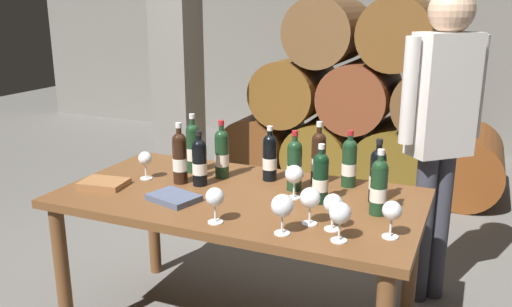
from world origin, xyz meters
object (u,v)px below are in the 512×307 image
at_px(wine_bottle_4, 379,186).
at_px(wine_bottle_10, 193,147).
at_px(wine_glass_5, 340,214).
at_px(leather_ledger, 104,183).
at_px(wine_bottle_6, 294,164).
at_px(wine_bottle_7, 321,177).
at_px(dining_table, 240,212).
at_px(wine_glass_7, 392,212).
at_px(wine_bottle_5, 180,157).
at_px(wine_bottle_9, 378,175).
at_px(wine_glass_4, 145,160).
at_px(tasting_notebook, 174,198).
at_px(wine_glass_1, 215,198).
at_px(wine_bottle_8, 270,157).
at_px(wine_glass_0, 294,175).
at_px(wine_bottle_1, 349,162).
at_px(wine_glass_6, 333,204).
at_px(wine_glass_2, 310,199).
at_px(wine_bottle_3, 318,157).
at_px(sommelier_presenting, 441,120).
at_px(wine_bottle_0, 200,162).
at_px(wine_bottle_2, 222,153).
at_px(wine_glass_3, 282,206).

height_order(wine_bottle_4, wine_bottle_10, wine_bottle_10).
xyz_separation_m(wine_glass_5, leather_ledger, (-1.24, 0.16, -0.10)).
xyz_separation_m(wine_bottle_6, wine_bottle_7, (0.16, -0.12, -0.01)).
xyz_separation_m(dining_table, wine_glass_7, (0.74, -0.20, 0.20)).
height_order(dining_table, wine_bottle_5, wine_bottle_5).
distance_m(wine_bottle_9, wine_glass_4, 1.17).
height_order(tasting_notebook, leather_ledger, same).
bearing_deg(wine_bottle_4, leather_ledger, -172.66).
xyz_separation_m(wine_bottle_7, leather_ledger, (-1.05, -0.21, -0.11)).
bearing_deg(wine_glass_1, wine_bottle_8, 89.99).
relative_size(wine_glass_0, wine_glass_7, 1.07).
relative_size(wine_bottle_7, leather_ledger, 1.25).
height_order(wine_bottle_1, wine_glass_1, wine_bottle_1).
bearing_deg(wine_glass_6, wine_glass_7, 4.42).
xyz_separation_m(wine_bottle_9, wine_glass_1, (-0.56, -0.51, -0.02)).
distance_m(wine_bottle_6, wine_bottle_10, 0.59).
distance_m(wine_glass_2, leather_ledger, 1.09).
bearing_deg(wine_glass_6, leather_ledger, 176.79).
relative_size(wine_glass_2, wine_glass_6, 1.04).
distance_m(wine_bottle_3, wine_bottle_8, 0.25).
relative_size(wine_glass_1, wine_glass_5, 0.97).
relative_size(wine_bottle_4, wine_glass_1, 1.89).
bearing_deg(wine_bottle_10, wine_glass_7, -20.94).
xyz_separation_m(wine_bottle_5, wine_glass_2, (0.76, -0.24, -0.02)).
height_order(wine_glass_0, sommelier_presenting, sommelier_presenting).
distance_m(wine_bottle_0, wine_glass_6, 0.80).
xyz_separation_m(wine_bottle_2, wine_glass_0, (0.45, -0.14, -0.02)).
height_order(wine_bottle_3, wine_glass_7, wine_bottle_3).
bearing_deg(wine_glass_7, wine_glass_2, -179.84).
xyz_separation_m(dining_table, wine_bottle_2, (-0.19, 0.20, 0.22)).
relative_size(wine_glass_5, wine_glass_6, 1.04).
distance_m(dining_table, wine_glass_7, 0.79).
height_order(wine_glass_1, wine_glass_7, wine_glass_1).
height_order(wine_bottle_2, tasting_notebook, wine_bottle_2).
distance_m(wine_bottle_0, wine_bottle_3, 0.59).
xyz_separation_m(wine_glass_2, wine_glass_5, (0.15, -0.11, 0.00)).
height_order(wine_bottle_2, wine_glass_6, wine_bottle_2).
distance_m(wine_bottle_9, wine_glass_2, 0.42).
bearing_deg(wine_glass_3, wine_bottle_6, 104.21).
bearing_deg(wine_glass_3, wine_glass_0, 102.88).
height_order(wine_bottle_2, wine_glass_2, wine_bottle_2).
relative_size(wine_glass_0, wine_glass_5, 1.01).
xyz_separation_m(wine_bottle_3, wine_bottle_8, (-0.24, -0.04, -0.01)).
bearing_deg(wine_bottle_7, tasting_notebook, -158.59).
distance_m(wine_glass_3, wine_glass_5, 0.22).
bearing_deg(wine_bottle_2, wine_bottle_6, -4.63).
xyz_separation_m(wine_glass_4, sommelier_presenting, (1.37, 0.73, 0.18)).
distance_m(wine_bottle_5, wine_glass_6, 0.90).
relative_size(wine_bottle_2, wine_glass_4, 2.09).
height_order(wine_bottle_9, wine_glass_0, wine_bottle_9).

